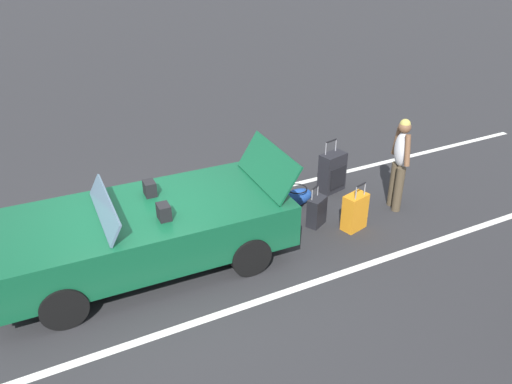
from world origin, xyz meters
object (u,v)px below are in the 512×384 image
suitcase_medium_bright (355,212)px  suitcase_small_carryon (317,211)px  suitcase_large_black (332,172)px  convertible_car (132,234)px  duffel_bag (296,197)px  traveler_person (400,160)px

suitcase_medium_bright → suitcase_small_carryon: (0.49, -0.37, -0.06)m
suitcase_large_black → suitcase_small_carryon: bearing=-58.3°
convertible_car → suitcase_large_black: bearing=-167.9°
convertible_car → duffel_bag: convertible_car is taller
suitcase_large_black → duffel_bag: 0.92m
convertible_car → suitcase_medium_bright: convertible_car is taller
suitcase_small_carryon → traveler_person: 1.68m
duffel_bag → traveler_person: size_ratio=0.40×
suitcase_large_black → traveler_person: traveler_person is taller
convertible_car → suitcase_medium_bright: size_ratio=5.03×
suitcase_large_black → suitcase_small_carryon: (0.91, 0.90, -0.12)m
duffel_bag → traveler_person: bearing=150.4°
suitcase_large_black → traveler_person: (-0.62, 1.03, 0.56)m
duffel_bag → traveler_person: (-1.49, 0.85, 0.77)m
convertible_car → traveler_person: (-4.54, 0.33, 0.34)m
suitcase_small_carryon → traveler_person: bearing=57.2°
traveler_person → suitcase_medium_bright: bearing=28.9°
convertible_car → suitcase_large_black: (-3.92, -0.71, -0.22)m
suitcase_large_black → traveler_person: bearing=18.1°
suitcase_medium_bright → suitcase_small_carryon: bearing=38.3°
suitcase_large_black → traveler_person: 1.33m
suitcase_large_black → suitcase_small_carryon: suitcase_large_black is taller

